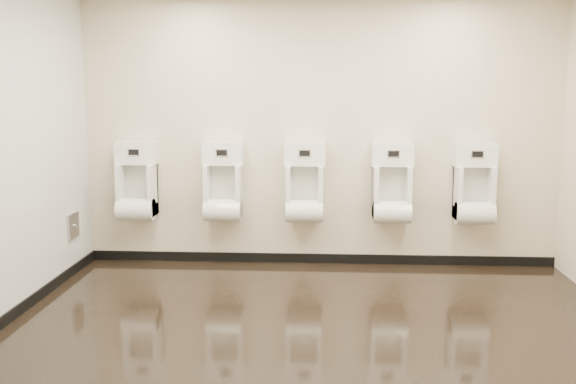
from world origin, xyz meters
name	(u,v)px	position (x,y,z in m)	size (l,w,h in m)	color
ground	(317,321)	(0.00, 0.00, 0.00)	(5.00, 3.50, 0.00)	black
back_wall	(320,134)	(0.00, 1.75, 1.40)	(5.00, 0.02, 2.80)	beige
front_wall	(315,184)	(0.00, -1.75, 1.40)	(5.00, 0.02, 2.80)	beige
left_wall	(7,148)	(-2.50, 0.00, 1.40)	(0.02, 3.50, 2.80)	beige
tile_overlay_left	(8,148)	(-2.50, 0.00, 1.40)	(0.01, 3.50, 2.80)	white
skirting_back	(319,258)	(0.00, 1.74, 0.05)	(5.00, 0.02, 0.10)	black
skirting_left	(20,309)	(-2.49, 0.00, 0.05)	(0.02, 3.50, 0.10)	black
access_panel	(73,226)	(-2.48, 1.20, 0.50)	(0.04, 0.25, 0.25)	#9E9EA3
urinal_0	(137,187)	(-1.93, 1.60, 0.84)	(0.44, 0.33, 0.82)	white
urinal_1	(223,187)	(-1.01, 1.60, 0.84)	(0.44, 0.33, 0.82)	white
urinal_2	(305,188)	(-0.15, 1.60, 0.84)	(0.44, 0.33, 0.82)	white
urinal_3	(392,189)	(0.75, 1.60, 0.84)	(0.44, 0.33, 0.82)	white
urinal_4	(474,190)	(1.60, 1.60, 0.84)	(0.44, 0.33, 0.82)	white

